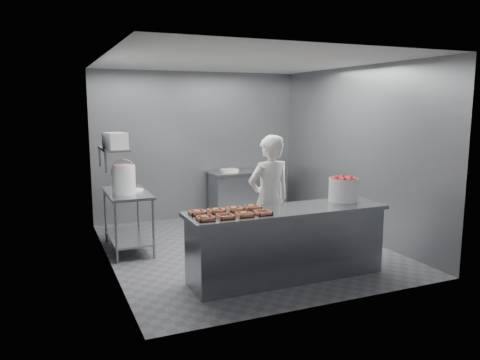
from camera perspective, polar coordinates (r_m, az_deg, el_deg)
name	(u,v)px	position (r m, az deg, el deg)	size (l,w,h in m)	color
floor	(244,248)	(7.29, 0.51, -8.26)	(4.50, 4.50, 0.00)	#4C4C51
ceiling	(244,62)	(6.98, 0.54, 14.24)	(4.50, 4.50, 0.00)	white
wall_back	(198,146)	(9.09, -5.18, 4.21)	(4.00, 0.04, 2.80)	slate
wall_left	(107,164)	(6.46, -15.95, 1.85)	(0.04, 4.50, 2.80)	slate
wall_right	(354,152)	(8.00, 13.78, 3.30)	(0.04, 4.50, 2.80)	slate
service_counter	(287,243)	(6.00, 5.73, -7.66)	(2.60, 0.70, 0.90)	slate
prep_table	(128,212)	(7.24, -13.53, -3.78)	(0.60, 1.20, 0.90)	slate
back_counter	(247,193)	(9.22, 0.91, -1.63)	(1.50, 0.60, 0.90)	slate
wall_shelf	(113,149)	(7.06, -15.18, 3.71)	(0.35, 0.90, 0.03)	slate
tray_0	(205,218)	(5.29, -4.26, -4.66)	(0.19, 0.18, 0.06)	tan
tray_1	(225,216)	(5.37, -1.80, -4.46)	(0.19, 0.18, 0.04)	tan
tray_2	(244,214)	(5.46, 0.53, -4.20)	(0.19, 0.18, 0.06)	tan
tray_3	(263,213)	(5.56, 2.83, -3.99)	(0.19, 0.18, 0.04)	tan
tray_4	(197,212)	(5.57, -5.28, -3.96)	(0.19, 0.18, 0.06)	tan
tray_5	(216,211)	(5.65, -2.95, -3.75)	(0.19, 0.18, 0.06)	tan
tray_6	(234,209)	(5.73, -0.70, -3.54)	(0.19, 0.18, 0.06)	tan
tray_7	(252,207)	(5.83, 1.49, -3.34)	(0.19, 0.18, 0.06)	tan
worker	(269,200)	(6.42, 3.58, -2.45)	(0.65, 0.43, 1.78)	white
strawberry_tub	(343,189)	(6.43, 12.49, -1.03)	(0.39, 0.39, 0.32)	white
glaze_bucket	(124,179)	(6.96, -13.98, 0.11)	(0.35, 0.33, 0.51)	white
bucket_lid	(133,190)	(7.21, -12.88, -1.22)	(0.30, 0.30, 0.02)	white
rag	(120,189)	(7.33, -14.46, -1.12)	(0.15, 0.13, 0.02)	#CCB28C
appliance	(115,141)	(6.84, -14.97, 4.64)	(0.27, 0.31, 0.23)	gray
paper_stack	(229,170)	(8.99, -1.33, 1.17)	(0.30, 0.22, 0.06)	silver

